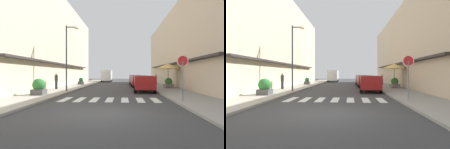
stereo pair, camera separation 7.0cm
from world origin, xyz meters
TOP-DOWN VIEW (x-y plane):
  - ground_plane at (0.00, 14.72)m, footprint 80.95×80.95m
  - sidewalk_left at (-5.26, 14.72)m, footprint 2.98×51.52m
  - sidewalk_right at (5.26, 14.72)m, footprint 2.98×51.52m
  - building_row_left at (-9.24, 15.56)m, footprint 5.50×35.12m
  - building_row_right at (9.24, 15.56)m, footprint 5.50×35.12m
  - crosswalk at (-0.00, 4.20)m, footprint 6.15×2.20m
  - parked_car_near at (2.71, 9.56)m, footprint 1.92×3.98m
  - parked_car_mid at (2.71, 15.31)m, footprint 1.91×3.95m
  - parked_car_far at (2.71, 21.61)m, footprint 1.96×4.49m
  - delivery_van at (-2.56, 31.59)m, footprint 2.02×5.40m
  - round_street_sign at (4.19, 3.18)m, footprint 0.65×0.07m
  - street_lamp at (-4.09, 9.09)m, footprint 1.19×0.28m
  - cafe_umbrella at (5.65, 12.91)m, footprint 2.76×2.76m
  - planter_corner at (-5.27, 5.70)m, footprint 0.92×0.92m
  - planter_midblock at (5.77, 13.24)m, footprint 0.91×0.91m
  - planter_far at (-5.18, 18.96)m, footprint 0.78×0.78m
  - pedestrian_walking_near at (5.08, 17.10)m, footprint 0.34×0.34m
  - pedestrian_walking_far at (-5.82, 10.82)m, footprint 0.34×0.34m

SIDE VIEW (x-z plane):
  - ground_plane at x=0.00m, z-range 0.00..0.00m
  - crosswalk at x=0.00m, z-range 0.00..0.01m
  - sidewalk_left at x=-5.26m, z-range 0.00..0.12m
  - sidewalk_right at x=5.26m, z-range 0.00..0.12m
  - planter_far at x=-5.18m, z-range 0.06..1.05m
  - planter_midblock at x=5.77m, z-range 0.07..1.15m
  - planter_corner at x=-5.27m, z-range 0.10..1.28m
  - parked_car_mid at x=2.71m, z-range 0.18..1.65m
  - parked_car_near at x=2.71m, z-range 0.19..1.66m
  - pedestrian_walking_near at x=5.08m, z-range 0.15..1.69m
  - parked_car_far at x=2.71m, z-range 0.19..1.66m
  - pedestrian_walking_far at x=-5.82m, z-range 0.16..1.77m
  - delivery_van at x=-2.56m, z-range 0.22..2.59m
  - round_street_sign at x=4.19m, z-range 0.80..3.38m
  - cafe_umbrella at x=5.65m, z-range 1.14..3.75m
  - street_lamp at x=-4.09m, z-range 0.73..6.61m
  - building_row_right at x=9.24m, z-range 0.00..9.53m
  - building_row_left at x=-9.24m, z-range 0.00..11.51m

